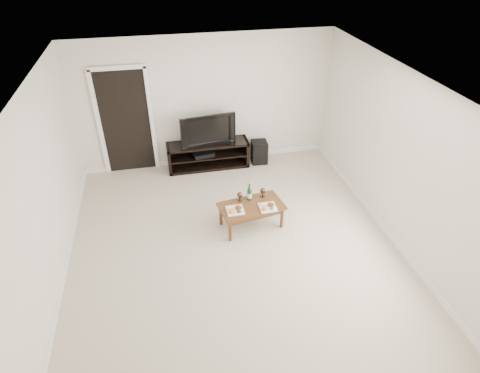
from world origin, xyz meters
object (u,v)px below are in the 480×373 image
(subwoofer, at_px, (259,152))
(coffee_table, at_px, (251,216))
(media_console, at_px, (208,155))
(television, at_px, (207,129))

(subwoofer, height_order, coffee_table, subwoofer)
(subwoofer, bearing_deg, media_console, -178.66)
(coffee_table, bearing_deg, television, 101.47)
(media_console, relative_size, coffee_table, 1.60)
(television, xyz_separation_m, coffee_table, (0.42, -2.06, -0.66))
(media_console, xyz_separation_m, television, (0.00, 0.00, 0.59))
(media_console, distance_m, television, 0.59)
(subwoofer, bearing_deg, coffee_table, -105.12)
(media_console, xyz_separation_m, coffee_table, (0.42, -2.06, -0.07))
(media_console, xyz_separation_m, subwoofer, (1.07, -0.03, -0.04))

